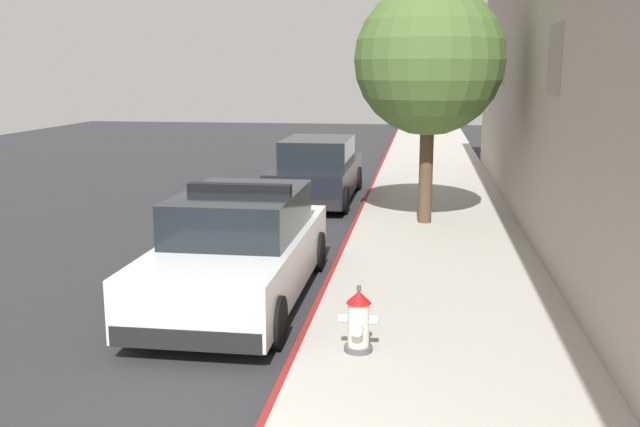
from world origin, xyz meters
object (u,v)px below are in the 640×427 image
Objects in this scene: police_cruiser at (240,249)px; street_tree at (429,61)px; parked_car_silver_ahead at (317,171)px; fire_hydrant at (359,321)px.

police_cruiser is 6.25m from street_tree.
street_tree reaches higher than parked_car_silver_ahead.
parked_car_silver_ahead is 1.01× the size of street_tree.
fire_hydrant is 7.69m from street_tree.
fire_hydrant is 0.16× the size of street_tree.
street_tree is (0.73, 7.08, 2.93)m from fire_hydrant.
street_tree is at bearing 84.13° from fire_hydrant.
police_cruiser is 2.83m from fire_hydrant.
fire_hydrant is at bearing -47.76° from police_cruiser.
parked_car_silver_ahead reaches higher than fire_hydrant.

